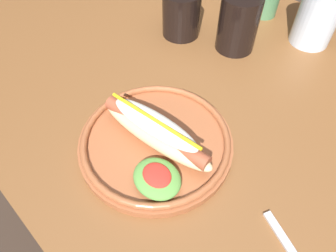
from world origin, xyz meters
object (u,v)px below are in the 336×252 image
(hot_dog_plate, at_px, (156,141))
(water_cup, at_px, (318,16))
(soda_cup, at_px, (237,22))
(extra_cup, at_px, (181,14))

(hot_dog_plate, height_order, water_cup, water_cup)
(hot_dog_plate, distance_m, soda_cup, 0.34)
(soda_cup, distance_m, water_cup, 0.18)
(soda_cup, relative_size, extra_cup, 1.20)
(soda_cup, bearing_deg, hot_dog_plate, -75.37)
(hot_dog_plate, relative_size, water_cup, 2.06)
(hot_dog_plate, xyz_separation_m, soda_cup, (-0.09, 0.33, 0.04))
(water_cup, bearing_deg, extra_cup, -140.47)
(hot_dog_plate, bearing_deg, extra_cup, 126.79)
(hot_dog_plate, distance_m, extra_cup, 0.35)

